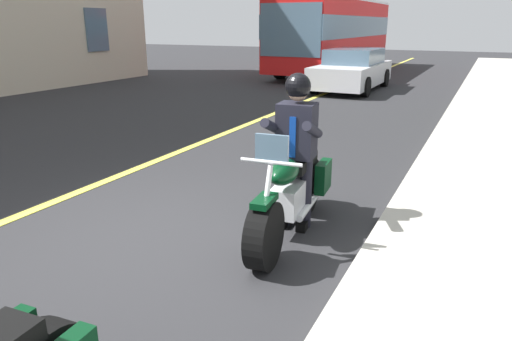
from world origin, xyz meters
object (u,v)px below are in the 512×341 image
object	(u,v)px
rider_main	(296,138)
bus_near	(335,32)
car_silver	(353,70)
motorcycle_main	(290,194)

from	to	relation	value
rider_main	bus_near	distance (m)	18.05
rider_main	car_silver	bearing A→B (deg)	-167.68
motorcycle_main	rider_main	bearing A→B (deg)	-173.22
motorcycle_main	car_silver	xyz separation A→B (m)	(-11.91, -2.58, 0.24)
rider_main	car_silver	world-z (taller)	rider_main
motorcycle_main	rider_main	world-z (taller)	rider_main
rider_main	bus_near	world-z (taller)	bus_near
bus_near	car_silver	world-z (taller)	bus_near
rider_main	car_silver	distance (m)	12.00
rider_main	bus_near	size ratio (longest dim) A/B	0.16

